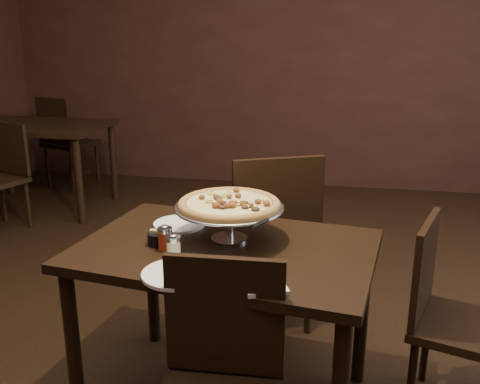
# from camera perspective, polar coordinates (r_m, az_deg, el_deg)

# --- Properties ---
(room) EXTENTS (6.04, 7.04, 2.84)m
(room) POSITION_cam_1_polar(r_m,az_deg,el_deg) (2.13, -0.88, 12.04)
(room) COLOR black
(room) RESTS_ON ground
(dining_table) EXTENTS (1.29, 0.95, 0.74)m
(dining_table) POSITION_cam_1_polar(r_m,az_deg,el_deg) (2.23, -1.52, -8.07)
(dining_table) COLOR black
(dining_table) RESTS_ON ground
(background_table) EXTENTS (1.25, 0.83, 0.78)m
(background_table) POSITION_cam_1_polar(r_m,az_deg,el_deg) (5.19, -20.88, 5.68)
(background_table) COLOR black
(background_table) RESTS_ON ground
(pizza_stand) EXTENTS (0.46, 0.46, 0.19)m
(pizza_stand) POSITION_cam_1_polar(r_m,az_deg,el_deg) (2.20, -1.17, -1.36)
(pizza_stand) COLOR #B8B8BF
(pizza_stand) RESTS_ON dining_table
(parmesan_shaker) EXTENTS (0.06, 0.06, 0.10)m
(parmesan_shaker) POSITION_cam_1_polar(r_m,az_deg,el_deg) (2.07, -7.11, -5.81)
(parmesan_shaker) COLOR beige
(parmesan_shaker) RESTS_ON dining_table
(pepper_flake_shaker) EXTENTS (0.06, 0.06, 0.10)m
(pepper_flake_shaker) POSITION_cam_1_polar(r_m,az_deg,el_deg) (2.15, -8.00, -4.86)
(pepper_flake_shaker) COLOR maroon
(pepper_flake_shaker) RESTS_ON dining_table
(packet_caddy) EXTENTS (0.08, 0.08, 0.06)m
(packet_caddy) POSITION_cam_1_polar(r_m,az_deg,el_deg) (2.21, -8.79, -4.89)
(packet_caddy) COLOR black
(packet_caddy) RESTS_ON dining_table
(napkin_stack) EXTENTS (0.18, 0.18, 0.02)m
(napkin_stack) POSITION_cam_1_polar(r_m,az_deg,el_deg) (1.85, 2.61, -9.93)
(napkin_stack) COLOR white
(napkin_stack) RESTS_ON dining_table
(plate_left) EXTENTS (0.23, 0.23, 0.01)m
(plate_left) POSITION_cam_1_polar(r_m,az_deg,el_deg) (2.42, -6.48, -3.42)
(plate_left) COLOR white
(plate_left) RESTS_ON dining_table
(plate_near) EXTENTS (0.26, 0.26, 0.01)m
(plate_near) POSITION_cam_1_polar(r_m,az_deg,el_deg) (1.94, -6.60, -8.66)
(plate_near) COLOR white
(plate_near) RESTS_ON dining_table
(serving_spatula) EXTENTS (0.13, 0.13, 0.02)m
(serving_spatula) POSITION_cam_1_polar(r_m,az_deg,el_deg) (2.00, 2.16, -3.43)
(serving_spatula) COLOR #B8B8BF
(serving_spatula) RESTS_ON pizza_stand
(chair_far) EXTENTS (0.61, 0.61, 0.99)m
(chair_far) POSITION_cam_1_polar(r_m,az_deg,el_deg) (2.84, 3.25, -4.65)
(chair_far) COLOR black
(chair_far) RESTS_ON ground
(chair_near) EXTENTS (0.42, 0.42, 0.87)m
(chair_near) POSITION_cam_1_polar(r_m,az_deg,el_deg) (1.85, -2.25, -19.72)
(chair_near) COLOR black
(chair_near) RESTS_ON ground
(chair_side) EXTENTS (0.50, 0.50, 0.85)m
(chair_side) POSITION_cam_1_polar(r_m,az_deg,el_deg) (2.43, 21.33, -11.80)
(chair_side) COLOR black
(chair_side) RESTS_ON ground
(bg_chair_far) EXTENTS (0.56, 0.56, 0.95)m
(bg_chair_far) POSITION_cam_1_polar(r_m,az_deg,el_deg) (5.84, -18.20, 5.46)
(bg_chair_far) COLOR black
(bg_chair_far) RESTS_ON ground
(bg_chair_near) EXTENTS (0.52, 0.52, 0.87)m
(bg_chair_near) POSITION_cam_1_polar(r_m,az_deg,el_deg) (4.77, -24.12, 1.90)
(bg_chair_near) COLOR black
(bg_chair_near) RESTS_ON ground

